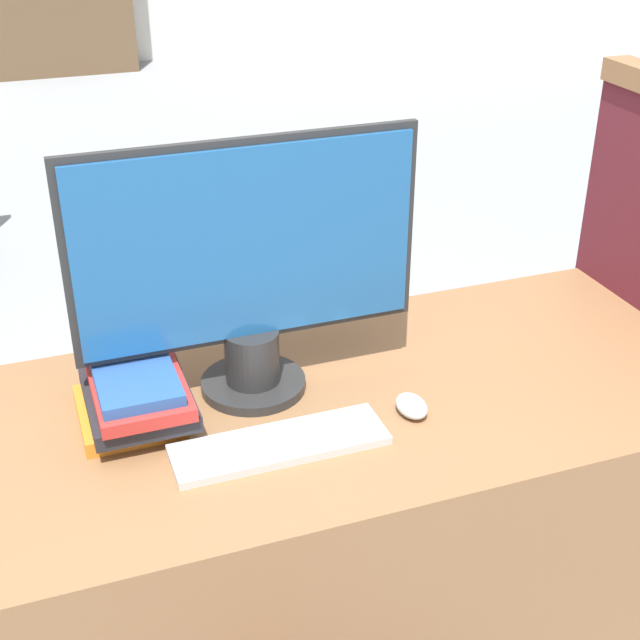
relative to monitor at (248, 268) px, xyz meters
name	(u,v)px	position (x,y,z in m)	size (l,w,h in m)	color
desk	(356,536)	(0.19, -0.09, -0.64)	(1.48, 0.70, 0.74)	#8C603D
monitor	(248,268)	(0.00, 0.00, 0.00)	(0.66, 0.21, 0.51)	#282828
keyboard	(280,444)	(-0.01, -0.21, -0.25)	(0.39, 0.12, 0.02)	silver
mouse	(412,406)	(0.26, -0.19, -0.25)	(0.06, 0.08, 0.03)	silver
book_stack	(135,393)	(-0.23, -0.03, -0.21)	(0.20, 0.28, 0.11)	orange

